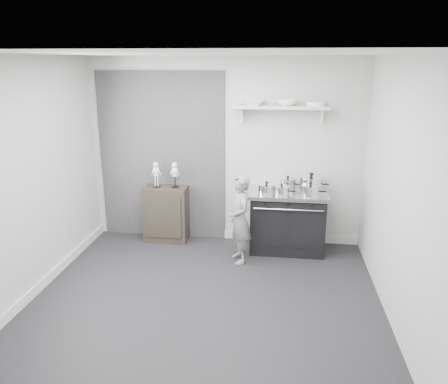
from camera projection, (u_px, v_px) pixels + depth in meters
The scene contains 16 objects.
ground at pixel (206, 297), 5.07m from camera, with size 4.00×4.00×0.00m, color black.
room_shell at pixel (198, 156), 4.75m from camera, with size 4.02×3.62×2.71m.
wall_shelf at pixel (282, 108), 5.98m from camera, with size 1.30×0.26×0.24m.
stove at pixel (287, 221), 6.23m from camera, with size 1.09×0.68×0.87m.
side_cabinet at pixel (166, 214), 6.58m from camera, with size 0.64×0.37×0.83m, color black.
child at pixel (240, 219), 5.81m from camera, with size 0.44×0.29×1.21m, color gray.
pot_front_left at pixel (266, 189), 6.00m from camera, with size 0.33×0.24×0.17m.
pot_back_left at pixel (288, 183), 6.22m from camera, with size 0.32×0.23×0.19m.
pot_back_right at pixel (311, 183), 6.14m from camera, with size 0.41×0.33×0.26m.
pot_front_right at pixel (310, 190), 5.88m from camera, with size 0.34×0.25×0.20m.
pot_front_center at pixel (282, 190), 5.95m from camera, with size 0.30×0.21×0.16m.
skeleton_full at pixel (156, 173), 6.41m from camera, with size 0.12×0.08×0.43m, color silver, non-canonical shape.
skeleton_torso at pixel (175, 173), 6.38m from camera, with size 0.12×0.08×0.44m, color silver, non-canonical shape.
bowl_large at pixel (254, 103), 6.00m from camera, with size 0.29×0.29×0.07m, color white.
bowl_small at pixel (287, 103), 5.95m from camera, with size 0.26×0.26×0.08m, color white.
plate_stack at pixel (316, 104), 5.90m from camera, with size 0.25×0.25×0.06m, color white.
Camera 1 is at (0.79, -4.43, 2.63)m, focal length 35.00 mm.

